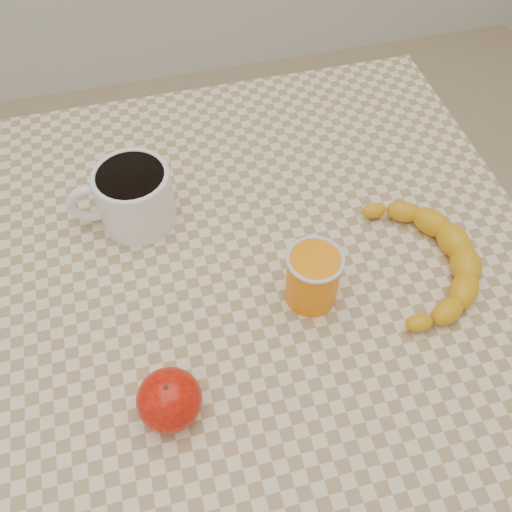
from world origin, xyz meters
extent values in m
plane|color=tan|center=(0.00, 0.00, 0.00)|extent=(3.00, 3.00, 0.00)
cube|color=beige|center=(0.00, 0.00, 0.73)|extent=(0.80, 0.80, 0.04)
cube|color=olive|center=(0.00, 0.00, 0.68)|extent=(0.74, 0.74, 0.06)
cylinder|color=olive|center=(-0.35, 0.35, 0.35)|extent=(0.05, 0.05, 0.71)
cylinder|color=olive|center=(0.35, 0.35, 0.35)|extent=(0.05, 0.05, 0.71)
cylinder|color=white|center=(-0.14, 0.12, 0.79)|extent=(0.11, 0.11, 0.09)
cylinder|color=black|center=(-0.14, 0.12, 0.83)|extent=(0.09, 0.09, 0.01)
torus|color=white|center=(-0.14, 0.12, 0.84)|extent=(0.11, 0.11, 0.01)
torus|color=white|center=(-0.20, 0.13, 0.79)|extent=(0.07, 0.02, 0.07)
cylinder|color=orange|center=(0.06, -0.07, 0.79)|extent=(0.07, 0.07, 0.08)
torus|color=silver|center=(0.06, -0.07, 0.83)|extent=(0.07, 0.07, 0.01)
ellipsoid|color=#970905|center=(-0.14, -0.18, 0.78)|extent=(0.08, 0.08, 0.07)
cylinder|color=#382311|center=(-0.14, -0.18, 0.81)|extent=(0.01, 0.01, 0.01)
camera|label=1|loc=(-0.11, -0.44, 1.38)|focal=40.00mm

